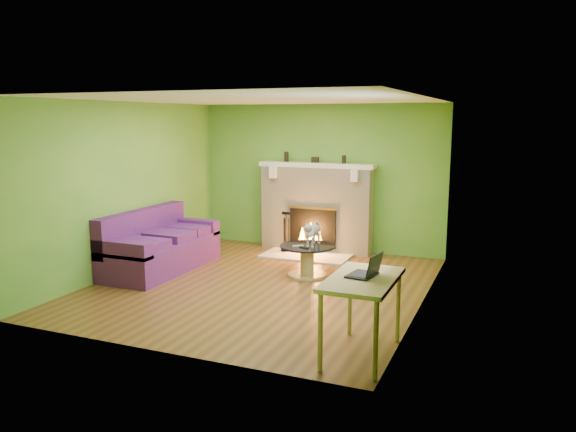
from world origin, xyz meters
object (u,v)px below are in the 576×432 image
(sofa, at_px, (158,247))
(cat, at_px, (313,233))
(desk, at_px, (362,287))
(coffee_table, at_px, (307,258))

(sofa, height_order, cat, sofa)
(sofa, relative_size, desk, 1.91)
(sofa, distance_m, desk, 4.30)
(cat, bearing_deg, desk, -61.87)
(desk, relative_size, cat, 1.85)
(sofa, xyz_separation_m, cat, (2.36, 0.61, 0.29))
(sofa, bearing_deg, cat, 14.53)
(coffee_table, xyz_separation_m, desk, (1.52, -2.52, 0.44))
(cat, bearing_deg, coffee_table, -149.12)
(sofa, relative_size, cat, 3.52)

